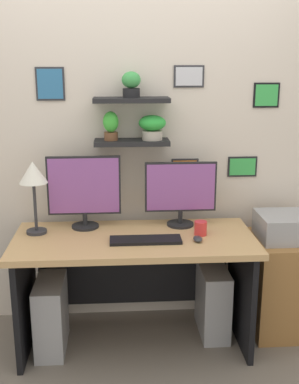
# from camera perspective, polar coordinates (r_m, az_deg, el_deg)

# --- Properties ---
(ground_plane) EXTENTS (8.00, 8.00, 0.00)m
(ground_plane) POSITION_cam_1_polar(r_m,az_deg,el_deg) (3.40, -1.70, -17.26)
(ground_plane) COLOR #70665B
(back_wall_assembly) EXTENTS (4.40, 0.24, 2.70)m
(back_wall_assembly) POSITION_cam_1_polar(r_m,az_deg,el_deg) (3.34, -2.14, 7.07)
(back_wall_assembly) COLOR beige
(back_wall_assembly) RESTS_ON ground
(desk) EXTENTS (1.53, 0.68, 0.75)m
(desk) POSITION_cam_1_polar(r_m,az_deg,el_deg) (3.20, -1.81, -8.60)
(desk) COLOR tan
(desk) RESTS_ON ground
(monitor_left) EXTENTS (0.48, 0.18, 0.48)m
(monitor_left) POSITION_cam_1_polar(r_m,az_deg,el_deg) (3.20, -7.71, 0.27)
(monitor_left) COLOR black
(monitor_left) RESTS_ON desk
(monitor_right) EXTENTS (0.48, 0.18, 0.43)m
(monitor_right) POSITION_cam_1_polar(r_m,az_deg,el_deg) (3.23, 3.69, 0.08)
(monitor_right) COLOR black
(monitor_right) RESTS_ON desk
(keyboard) EXTENTS (0.44, 0.14, 0.02)m
(keyboard) POSITION_cam_1_polar(r_m,az_deg,el_deg) (2.99, -0.47, -5.68)
(keyboard) COLOR black
(keyboard) RESTS_ON desk
(computer_mouse) EXTENTS (0.06, 0.09, 0.03)m
(computer_mouse) POSITION_cam_1_polar(r_m,az_deg,el_deg) (3.01, 5.70, -5.51)
(computer_mouse) COLOR #2D2D33
(computer_mouse) RESTS_ON desk
(desk_lamp) EXTENTS (0.18, 0.18, 0.47)m
(desk_lamp) POSITION_cam_1_polar(r_m,az_deg,el_deg) (3.12, -13.53, 1.67)
(desk_lamp) COLOR #2D2D33
(desk_lamp) RESTS_ON desk
(coffee_mug) EXTENTS (0.08, 0.08, 0.09)m
(coffee_mug) POSITION_cam_1_polar(r_m,az_deg,el_deg) (3.11, 6.03, -4.26)
(coffee_mug) COLOR red
(coffee_mug) RESTS_ON desk
(drawer_cabinet) EXTENTS (0.44, 0.50, 0.67)m
(drawer_cabinet) POSITION_cam_1_polar(r_m,az_deg,el_deg) (3.53, 15.37, -10.37)
(drawer_cabinet) COLOR #9E6B38
(drawer_cabinet) RESTS_ON ground
(printer) EXTENTS (0.38, 0.34, 0.17)m
(printer) POSITION_cam_1_polar(r_m,az_deg,el_deg) (3.38, 15.86, -3.95)
(printer) COLOR #9E9EA3
(printer) RESTS_ON drawer_cabinet
(computer_tower_left) EXTENTS (0.18, 0.40, 0.47)m
(computer_tower_left) POSITION_cam_1_polar(r_m,az_deg,el_deg) (3.29, -11.50, -14.01)
(computer_tower_left) COLOR #99999E
(computer_tower_left) RESTS_ON ground
(computer_tower_right) EXTENTS (0.18, 0.40, 0.47)m
(computer_tower_right) POSITION_cam_1_polar(r_m,az_deg,el_deg) (3.43, 7.46, -12.55)
(computer_tower_right) COLOR #99999E
(computer_tower_right) RESTS_ON ground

